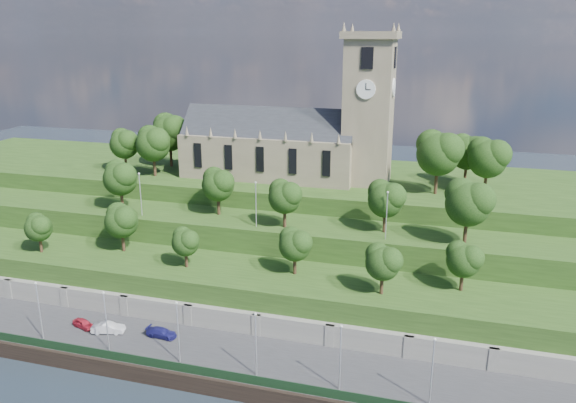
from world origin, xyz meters
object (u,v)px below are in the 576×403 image
(car_left, at_px, (84,324))
(car_middle, at_px, (108,328))
(car_right, at_px, (161,333))
(church, at_px, (295,138))

(car_left, relative_size, car_middle, 0.79)
(car_middle, bearing_deg, car_right, -97.16)
(church, distance_m, car_left, 48.28)
(car_middle, xyz_separation_m, car_right, (7.43, 1.04, -0.11))
(church, height_order, car_middle, church)
(car_right, bearing_deg, church, -7.94)
(car_left, distance_m, car_right, 11.54)
(car_left, height_order, car_middle, car_middle)
(church, bearing_deg, car_right, -101.47)
(car_middle, height_order, car_right, car_middle)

